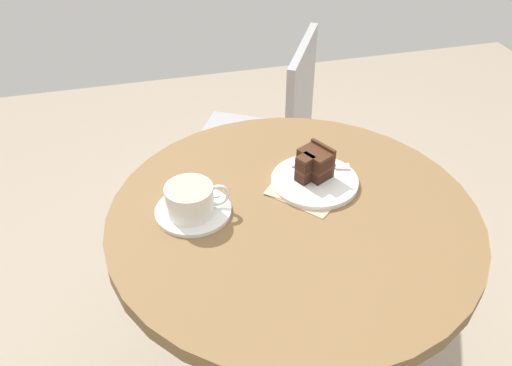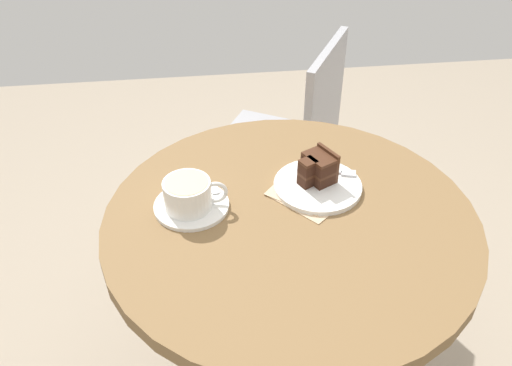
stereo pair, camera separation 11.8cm
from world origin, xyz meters
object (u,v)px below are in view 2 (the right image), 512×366
(cake_plate, at_px, (318,186))
(cake_slice, at_px, (318,168))
(napkin, at_px, (309,191))
(coffee_cup, at_px, (188,194))
(teaspoon, at_px, (204,191))
(fork, at_px, (333,172))
(saucer, at_px, (192,206))
(cafe_chair, at_px, (294,137))

(cake_plate, relative_size, cake_slice, 2.14)
(napkin, bearing_deg, coffee_cup, -174.15)
(teaspoon, distance_m, cake_plate, 0.26)
(fork, bearing_deg, teaspoon, -158.00)
(saucer, bearing_deg, coffee_cup, -121.20)
(cake_plate, bearing_deg, napkin, -149.60)
(teaspoon, bearing_deg, napkin, 4.59)
(cake_slice, bearing_deg, cafe_chair, 84.00)
(coffee_cup, xyz_separation_m, fork, (0.34, 0.08, -0.03))
(coffee_cup, xyz_separation_m, cake_slice, (0.29, 0.06, 0.00))
(coffee_cup, bearing_deg, cake_slice, 10.84)
(cake_slice, height_order, fork, cake_slice)
(teaspoon, distance_m, fork, 0.30)
(cake_plate, bearing_deg, cake_slice, 85.36)
(coffee_cup, bearing_deg, cafe_chair, 60.19)
(teaspoon, relative_size, cake_slice, 1.08)
(fork, height_order, napkin, fork)
(saucer, distance_m, napkin, 0.26)
(saucer, xyz_separation_m, cafe_chair, (0.35, 0.60, -0.23))
(cake_plate, distance_m, cafe_chair, 0.62)
(coffee_cup, xyz_separation_m, teaspoon, (0.03, 0.05, -0.03))
(teaspoon, relative_size, napkin, 0.47)
(teaspoon, relative_size, fork, 0.74)
(cafe_chair, bearing_deg, fork, 27.72)
(teaspoon, bearing_deg, saucer, -117.74)
(fork, distance_m, cafe_chair, 0.59)
(napkin, bearing_deg, cafe_chair, 82.01)
(fork, bearing_deg, saucer, -152.09)
(cake_slice, relative_size, fork, 0.69)
(fork, height_order, cafe_chair, cafe_chair)
(fork, xyz_separation_m, cafe_chair, (0.01, 0.53, -0.24))
(teaspoon, bearing_deg, cake_slice, 11.25)
(napkin, bearing_deg, cake_slice, 50.31)
(cake_plate, distance_m, napkin, 0.03)
(coffee_cup, relative_size, cafe_chair, 0.16)
(teaspoon, xyz_separation_m, fork, (0.30, 0.03, 0.00))
(saucer, relative_size, teaspoon, 1.62)
(teaspoon, xyz_separation_m, cafe_chair, (0.32, 0.57, -0.24))
(coffee_cup, height_order, cake_slice, cake_slice)
(saucer, distance_m, cafe_chair, 0.73)
(cafe_chair, bearing_deg, cake_slice, 23.28)
(saucer, bearing_deg, cafe_chair, 60.21)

